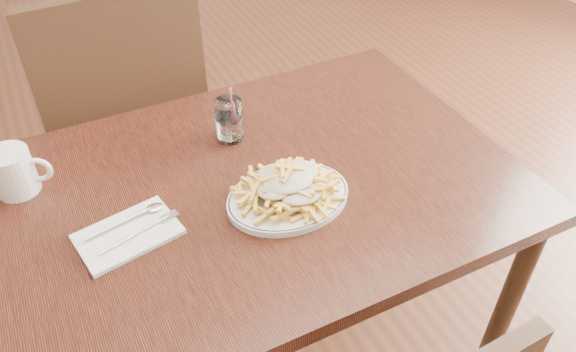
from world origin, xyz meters
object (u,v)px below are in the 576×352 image
table (250,209)px  fries_plate (288,197)px  chair_far (124,116)px  loaded_fries (288,183)px  water_glass (229,122)px  coffee_mug (14,172)px

table → fries_plate: bearing=-58.4°
chair_far → loaded_fries: (0.20, -0.74, 0.23)m
table → water_glass: size_ratio=8.32×
table → fries_plate: (0.05, -0.09, 0.09)m
coffee_mug → loaded_fries: bearing=-30.0°
loaded_fries → fries_plate: bearing=-90.0°
loaded_fries → table: bearing=121.6°
fries_plate → coffee_mug: bearing=150.0°
loaded_fries → coffee_mug: bearing=150.0°
loaded_fries → coffee_mug: coffee_mug is taller
fries_plate → loaded_fries: (0.00, 0.00, 0.04)m
water_glass → coffee_mug: 0.49m
coffee_mug → table: bearing=-24.3°
table → coffee_mug: 0.52m
chair_far → table: bearing=-77.1°
fries_plate → coffee_mug: 0.59m
fries_plate → loaded_fries: bearing=90.0°
water_glass → coffee_mug: size_ratio=1.14×
table → loaded_fries: (0.05, -0.09, 0.13)m
table → fries_plate: 0.14m
chair_far → water_glass: size_ratio=7.04×
chair_far → water_glass: 0.55m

